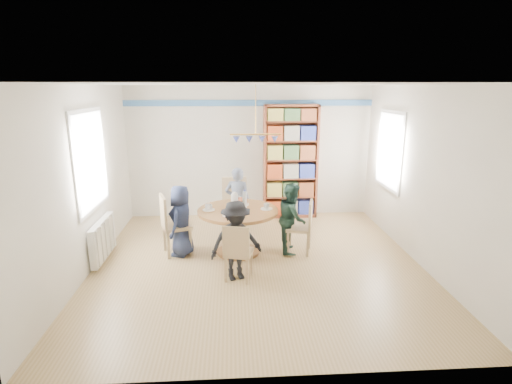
{
  "coord_description": "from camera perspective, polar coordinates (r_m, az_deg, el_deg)",
  "views": [
    {
      "loc": [
        -0.38,
        -5.7,
        2.67
      ],
      "look_at": [
        0.0,
        0.4,
        1.05
      ],
      "focal_mm": 28.0,
      "sensor_mm": 36.0,
      "label": 1
    }
  ],
  "objects": [
    {
      "name": "ground",
      "position": [
        6.3,
        0.23,
        -10.21
      ],
      "size": [
        5.0,
        5.0,
        0.0
      ],
      "primitive_type": "plane",
      "color": "#A58857"
    },
    {
      "name": "room_shell",
      "position": [
        6.64,
        -2.5,
        5.99
      ],
      "size": [
        5.0,
        5.0,
        5.0
      ],
      "color": "white",
      "rests_on": "ground"
    },
    {
      "name": "chair_far",
      "position": [
        7.44,
        -3.08,
        -1.56
      ],
      "size": [
        0.46,
        0.46,
        1.04
      ],
      "color": "tan",
      "rests_on": "ground"
    },
    {
      "name": "person_near",
      "position": [
        5.64,
        -2.88,
        -6.97
      ],
      "size": [
        0.84,
        0.64,
        1.15
      ],
      "primitive_type": "imported",
      "rotation": [
        0.0,
        0.0,
        0.33
      ],
      "color": "black",
      "rests_on": "ground"
    },
    {
      "name": "person_far",
      "position": [
        7.29,
        -2.64,
        -1.37
      ],
      "size": [
        0.51,
        0.38,
        1.27
      ],
      "primitive_type": "imported",
      "rotation": [
        0.0,
        0.0,
        2.96
      ],
      "color": "gray",
      "rests_on": "ground"
    },
    {
      "name": "radiator",
      "position": [
        6.75,
        -21.03,
        -6.3
      ],
      "size": [
        0.12,
        1.0,
        0.6
      ],
      "color": "silver",
      "rests_on": "ground"
    },
    {
      "name": "tableware",
      "position": [
        6.44,
        -2.85,
        -1.9
      ],
      "size": [
        1.13,
        1.13,
        0.3
      ],
      "color": "white",
      "rests_on": "dining_table"
    },
    {
      "name": "chair_near",
      "position": [
        5.61,
        -2.64,
        -8.3
      ],
      "size": [
        0.45,
        0.45,
        0.84
      ],
      "color": "tan",
      "rests_on": "ground"
    },
    {
      "name": "chair_left",
      "position": [
        6.61,
        -12.02,
        -4.23
      ],
      "size": [
        0.56,
        0.56,
        0.99
      ],
      "color": "tan",
      "rests_on": "ground"
    },
    {
      "name": "chair_right",
      "position": [
        6.58,
        6.85,
        -4.62
      ],
      "size": [
        0.48,
        0.48,
        0.89
      ],
      "color": "tan",
      "rests_on": "ground"
    },
    {
      "name": "dining_table",
      "position": [
        6.5,
        -2.6,
        -4.14
      ],
      "size": [
        1.3,
        1.3,
        0.75
      ],
      "color": "brown",
      "rests_on": "ground"
    },
    {
      "name": "person_left",
      "position": [
        6.54,
        -10.62,
        -4.04
      ],
      "size": [
        0.51,
        0.65,
        1.16
      ],
      "primitive_type": "imported",
      "rotation": [
        0.0,
        0.0,
        -1.84
      ],
      "color": "#1A213A",
      "rests_on": "ground"
    },
    {
      "name": "bookshelf",
      "position": [
        8.27,
        4.93,
        4.17
      ],
      "size": [
        1.11,
        0.33,
        2.33
      ],
      "color": "maroon",
      "rests_on": "ground"
    },
    {
      "name": "person_right",
      "position": [
        6.59,
        5.15,
        -3.7
      ],
      "size": [
        0.49,
        0.61,
        1.16
      ],
      "primitive_type": "imported",
      "rotation": [
        0.0,
        0.0,
        1.47
      ],
      "color": "#183027",
      "rests_on": "ground"
    }
  ]
}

